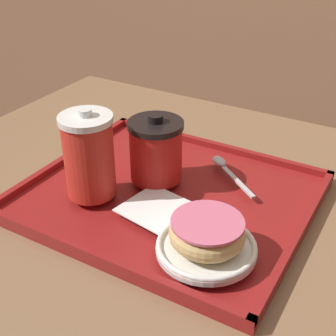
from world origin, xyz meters
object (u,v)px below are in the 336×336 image
Objects in this scene: coffee_cup_front at (89,155)px; coffee_cup_rear at (156,150)px; spoon at (224,167)px; donut_chocolate_glazed at (207,232)px.

coffee_cup_rear is at bearing 54.86° from coffee_cup_front.
spoon is (0.16, 0.18, -0.07)m from coffee_cup_front.
donut_chocolate_glazed is (0.16, -0.13, -0.02)m from coffee_cup_rear.
coffee_cup_front reaches higher than spoon.
coffee_cup_rear is 0.21m from donut_chocolate_glazed.
coffee_cup_front is 0.24m from donut_chocolate_glazed.
coffee_cup_front is 0.12m from coffee_cup_rear.
donut_chocolate_glazed is 0.88× the size of spoon.
coffee_cup_front is 1.27× the size of coffee_cup_rear.
donut_chocolate_glazed reaches higher than spoon.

